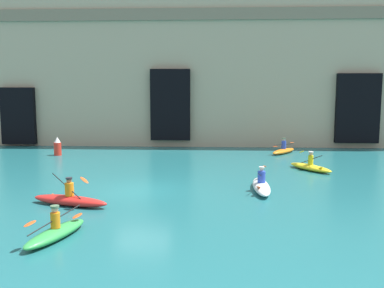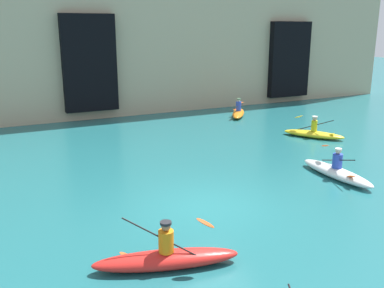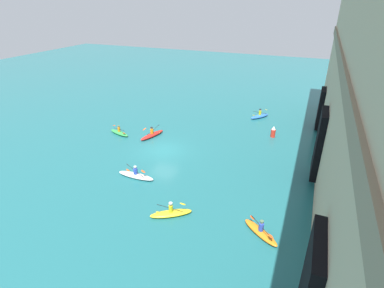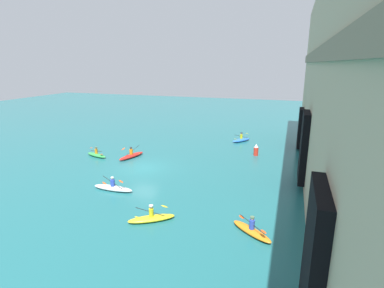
{
  "view_description": "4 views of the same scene",
  "coord_description": "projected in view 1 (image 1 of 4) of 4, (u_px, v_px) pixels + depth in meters",
  "views": [
    {
      "loc": [
        3.21,
        -18.76,
        4.66
      ],
      "look_at": [
        2.0,
        5.26,
        1.43
      ],
      "focal_mm": 40.0,
      "sensor_mm": 36.0,
      "label": 1
    },
    {
      "loc": [
        -5.7,
        -10.59,
        5.25
      ],
      "look_at": [
        1.23,
        3.55,
        0.94
      ],
      "focal_mm": 40.0,
      "sensor_mm": 36.0,
      "label": 2
    },
    {
      "loc": [
        23.44,
        12.76,
        13.66
      ],
      "look_at": [
        1.04,
        3.54,
        1.83
      ],
      "focal_mm": 28.0,
      "sensor_mm": 36.0,
      "label": 3
    },
    {
      "loc": [
        23.8,
        12.82,
        9.53
      ],
      "look_at": [
        -0.93,
        4.55,
        2.49
      ],
      "focal_mm": 28.0,
      "sensor_mm": 36.0,
      "label": 4
    }
  ],
  "objects": [
    {
      "name": "cliff_bluff",
      "position": [
        185.0,
        48.0,
        35.13
      ],
      "size": [
        43.87,
        6.18,
        15.74
      ],
      "color": "tan",
      "rests_on": "ground"
    },
    {
      "name": "kayak_green",
      "position": [
        56.0,
        232.0,
        13.16
      ],
      "size": [
        1.47,
        2.88,
        1.06
      ],
      "rotation": [
        0.0,
        0.0,
        4.42
      ],
      "color": "green",
      "rests_on": "ground"
    },
    {
      "name": "kayak_orange",
      "position": [
        284.0,
        150.0,
        30.02
      ],
      "size": [
        2.26,
        2.73,
        1.09
      ],
      "rotation": [
        0.0,
        0.0,
        0.94
      ],
      "color": "orange",
      "rests_on": "ground"
    },
    {
      "name": "kayak_red",
      "position": [
        70.0,
        199.0,
        16.85
      ],
      "size": [
        3.38,
        1.56,
        1.26
      ],
      "rotation": [
        0.0,
        0.0,
        2.86
      ],
      "color": "red",
      "rests_on": "ground"
    },
    {
      "name": "marker_buoy",
      "position": [
        58.0,
        147.0,
        29.15
      ],
      "size": [
        0.5,
        0.5,
        1.27
      ],
      "color": "red",
      "rests_on": "ground"
    },
    {
      "name": "kayak_yellow",
      "position": [
        310.0,
        167.0,
        23.93
      ],
      "size": [
        2.28,
        2.85,
        1.07
      ],
      "rotation": [
        0.0,
        0.0,
        2.17
      ],
      "color": "yellow",
      "rests_on": "ground"
    },
    {
      "name": "kayak_white",
      "position": [
        261.0,
        186.0,
        19.25
      ],
      "size": [
        0.74,
        3.33,
        1.1
      ],
      "rotation": [
        0.0,
        0.0,
        4.71
      ],
      "color": "white",
      "rests_on": "ground"
    },
    {
      "name": "ground_plane",
      "position": [
        142.0,
        190.0,
        19.36
      ],
      "size": [
        120.0,
        120.0,
        0.0
      ],
      "primitive_type": "plane",
      "color": "#1E6066"
    }
  ]
}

